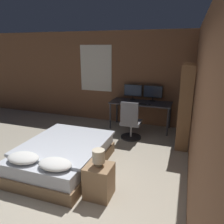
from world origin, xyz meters
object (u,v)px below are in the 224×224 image
(bedside_lamp, at_px, (99,156))
(monitor_right, at_px, (153,92))
(bed, at_px, (63,156))
(bookshelf, at_px, (185,104))
(monitor_left, at_px, (133,91))
(office_chair, at_px, (131,124))
(desk, at_px, (141,105))
(nightstand, at_px, (99,181))
(keyboard, at_px, (139,104))
(computer_mouse, at_px, (150,105))

(bedside_lamp, relative_size, monitor_right, 0.50)
(bed, relative_size, bookshelf, 1.03)
(bedside_lamp, height_order, monitor_right, monitor_right)
(monitor_left, bearing_deg, office_chair, -78.25)
(monitor_left, height_order, bookshelf, bookshelf)
(office_chair, bearing_deg, desk, 85.25)
(nightstand, xyz_separation_m, office_chair, (-0.10, 2.32, 0.13))
(monitor_right, distance_m, keyboard, 0.62)
(bed, relative_size, nightstand, 3.66)
(office_chair, bearing_deg, bed, -116.09)
(desk, distance_m, monitor_left, 0.51)
(desk, xyz_separation_m, keyboard, (0.00, -0.24, 0.09))
(bedside_lamp, bearing_deg, monitor_right, 85.73)
(computer_mouse, bearing_deg, monitor_left, 139.92)
(bedside_lamp, bearing_deg, monitor_left, 95.47)
(desk, bearing_deg, computer_mouse, -39.70)
(monitor_right, bearing_deg, monitor_left, 180.00)
(monitor_right, bearing_deg, office_chair, -108.56)
(nightstand, xyz_separation_m, keyboard, (-0.04, 2.89, 0.52))
(keyboard, bearing_deg, nightstand, -89.29)
(nightstand, relative_size, office_chair, 0.53)
(keyboard, height_order, computer_mouse, computer_mouse)
(monitor_right, xyz_separation_m, keyboard, (-0.29, -0.49, -0.24))
(bookshelf, bearing_deg, computer_mouse, 149.52)
(desk, xyz_separation_m, monitor_right, (0.29, 0.25, 0.34))
(desk, bearing_deg, bookshelf, -32.94)
(monitor_left, height_order, monitor_right, same)
(bedside_lamp, distance_m, desk, 3.13)
(office_chair, bearing_deg, monitor_right, 71.44)
(bedside_lamp, relative_size, desk, 0.16)
(bed, xyz_separation_m, bookshelf, (2.12, 1.82, 0.77))
(bedside_lamp, bearing_deg, keyboard, 90.71)
(computer_mouse, bearing_deg, nightstand, -95.06)
(bedside_lamp, xyz_separation_m, monitor_right, (0.25, 3.38, 0.34))
(desk, height_order, office_chair, office_chair)
(monitor_right, relative_size, bookshelf, 0.28)
(keyboard, bearing_deg, desk, 90.00)
(desk, distance_m, monitor_right, 0.51)
(keyboard, height_order, bookshelf, bookshelf)
(bedside_lamp, relative_size, computer_mouse, 3.74)
(monitor_right, distance_m, computer_mouse, 0.54)
(monitor_left, bearing_deg, nightstand, -84.53)
(desk, xyz_separation_m, monitor_left, (-0.29, 0.25, 0.34))
(bedside_lamp, bearing_deg, computer_mouse, 84.94)
(monitor_right, height_order, keyboard, monitor_right)
(desk, height_order, monitor_right, monitor_right)
(bed, relative_size, monitor_left, 3.68)
(bed, height_order, nightstand, bed)
(desk, relative_size, computer_mouse, 24.03)
(bed, bearing_deg, office_chair, 63.91)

